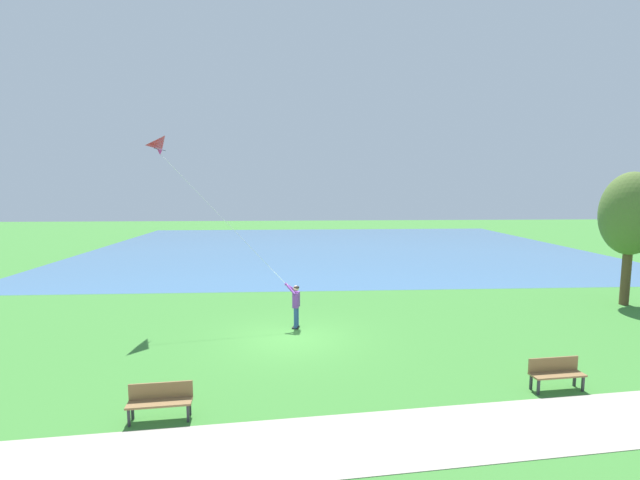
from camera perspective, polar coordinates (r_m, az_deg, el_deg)
ground_plane at (r=16.90m, az=-3.65°, el=-12.49°), size 120.00×120.00×0.00m
lake_water at (r=41.91m, az=1.99°, el=-0.90°), size 36.00×44.00×0.01m
walkway_path at (r=10.81m, az=7.86°, el=-24.22°), size 5.40×32.08×0.02m
person_kite_flyer at (r=17.67m, az=-3.17°, el=-8.07°), size 0.51×0.63×1.83m
flying_kite at (r=19.23m, az=-19.35°, el=11.30°), size 1.92×5.22×5.85m
park_bench_near_walkway at (r=11.90m, az=-19.97°, el=-18.76°), size 0.58×1.53×0.88m
park_bench_far_walkway at (r=14.29m, az=28.20°, el=-14.76°), size 0.58×1.53×0.88m
tree_lakeside_far at (r=25.33m, az=35.27°, el=2.70°), size 2.51×2.76×6.33m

